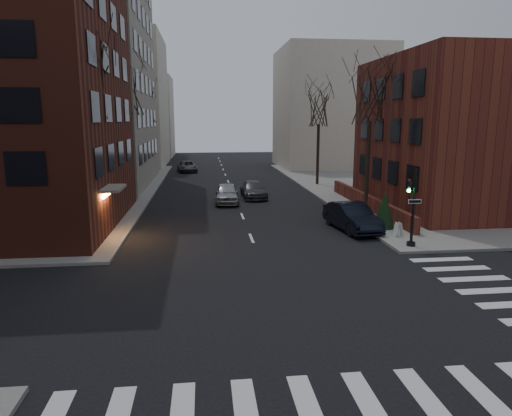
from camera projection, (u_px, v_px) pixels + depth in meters
The scene contains 21 objects.
ground at pixel (292, 338), 13.98m from camera, with size 160.00×160.00×0.00m, color black.
building_left_tan at pixel (46, 38), 42.53m from camera, with size 18.00×18.00×28.00m, color #A09584.
building_right_brick at pixel (466, 134), 33.30m from camera, with size 12.00×14.00×11.00m, color maroon.
low_wall_right at pixel (367, 202), 33.42m from camera, with size 0.35×16.00×1.00m, color maroon.
building_distant_la at pixel (114, 102), 64.19m from camera, with size 14.00×16.00×18.00m, color beige.
building_distant_ra at pixel (330, 109), 62.88m from camera, with size 14.00×14.00×16.00m, color beige.
building_distant_lb at pixel (144, 117), 81.38m from camera, with size 10.00×12.00×14.00m, color beige.
traffic_signal at pixel (412, 213), 23.27m from camera, with size 0.76×0.44×4.00m.
tree_left_a at pixel (88, 84), 25.02m from camera, with size 4.18×4.18×10.26m.
tree_left_b at pixel (124, 90), 36.63m from camera, with size 4.40×4.40×10.80m.
tree_left_c at pixel (146, 106), 50.45m from camera, with size 3.96×3.96×9.72m.
tree_right_a at pixel (371, 98), 30.98m from camera, with size 3.96×3.96×9.72m.
tree_right_b at pixel (319, 109), 44.71m from camera, with size 3.74×3.74×9.18m.
streetlamp_near at pixel (127, 152), 33.69m from camera, with size 0.36×0.36×6.28m.
streetlamp_far at pixel (155, 140), 53.19m from camera, with size 0.36×0.36×6.28m.
parked_sedan at pixel (352, 217), 27.37m from camera, with size 1.75×5.03×1.66m, color black.
car_lane_silver at pixel (227, 193), 36.34m from camera, with size 1.85×4.59×1.56m, color #9A9A9F.
car_lane_gray at pixel (253, 190), 38.79m from camera, with size 1.96×4.82×1.40m, color #3A3A3E.
car_lane_far at pixel (187, 166), 57.97m from camera, with size 2.25×4.88×1.36m, color #3D3E42.
sandwich_board at pixel (398, 229), 25.47m from camera, with size 0.35×0.49×0.79m, color white.
evergreen_shrub at pixel (384, 210), 27.33m from camera, with size 1.31×1.31×2.18m, color black.
Camera 1 is at (-2.59, -12.74, 6.60)m, focal length 32.00 mm.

